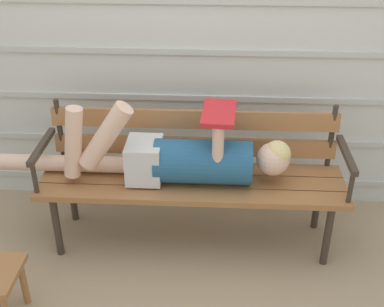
% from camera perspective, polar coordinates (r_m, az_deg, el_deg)
% --- Properties ---
extents(ground_plane, '(12.00, 12.00, 0.00)m').
position_cam_1_polar(ground_plane, '(3.13, -0.09, -10.76)').
color(ground_plane, tan).
extents(house_siding, '(5.14, 0.08, 2.13)m').
position_cam_1_polar(house_siding, '(3.14, 0.52, 11.70)').
color(house_siding, beige).
rests_on(house_siding, ground).
extents(park_bench, '(1.79, 0.46, 0.84)m').
position_cam_1_polar(park_bench, '(2.97, 0.07, -1.68)').
color(park_bench, '#9E6638').
rests_on(park_bench, ground).
extents(reclining_person, '(1.73, 0.26, 0.52)m').
position_cam_1_polar(reclining_person, '(2.86, -1.58, -0.41)').
color(reclining_person, '#23567A').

